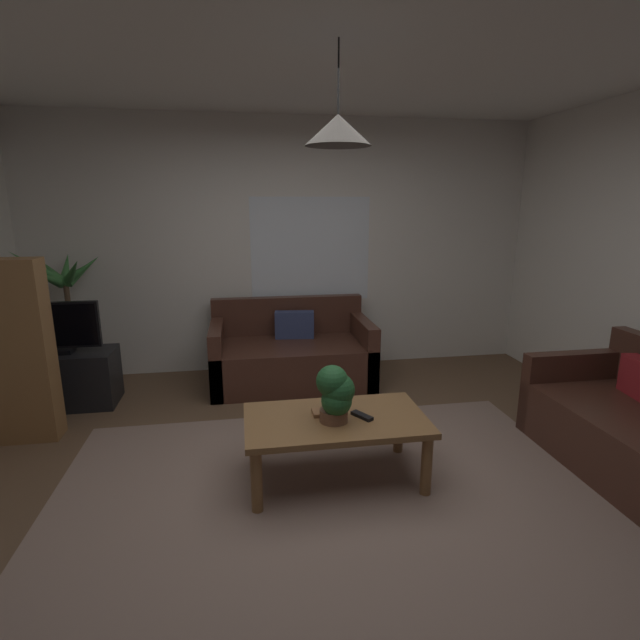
{
  "coord_description": "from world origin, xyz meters",
  "views": [
    {
      "loc": [
        -0.49,
        -2.66,
        1.79
      ],
      "look_at": [
        0.0,
        0.3,
        1.05
      ],
      "focal_mm": 26.89,
      "sensor_mm": 36.0,
      "label": 1
    }
  ],
  "objects_px": {
    "book_on_table_0": "(324,412)",
    "pendant_lamp": "(338,130)",
    "tv": "(56,327)",
    "bookshelf_corner": "(0,353)",
    "coffee_table": "(336,426)",
    "potted_plant_on_table": "(336,393)",
    "remote_on_table_0": "(362,416)",
    "couch_under_window": "(291,356)",
    "potted_palm_corner": "(70,325)",
    "tv_stand": "(64,379)"
  },
  "relations": [
    {
      "from": "book_on_table_0",
      "to": "pendant_lamp",
      "type": "relative_size",
      "value": 0.27
    },
    {
      "from": "tv",
      "to": "bookshelf_corner",
      "type": "relative_size",
      "value": 0.52
    },
    {
      "from": "coffee_table",
      "to": "pendant_lamp",
      "type": "relative_size",
      "value": 2.12
    },
    {
      "from": "potted_plant_on_table",
      "to": "remote_on_table_0",
      "type": "bearing_deg",
      "value": 10.62
    },
    {
      "from": "remote_on_table_0",
      "to": "bookshelf_corner",
      "type": "relative_size",
      "value": 0.11
    },
    {
      "from": "potted_plant_on_table",
      "to": "bookshelf_corner",
      "type": "relative_size",
      "value": 0.27
    },
    {
      "from": "couch_under_window",
      "to": "tv",
      "type": "bearing_deg",
      "value": -172.51
    },
    {
      "from": "book_on_table_0",
      "to": "potted_plant_on_table",
      "type": "bearing_deg",
      "value": -66.77
    },
    {
      "from": "tv",
      "to": "potted_palm_corner",
      "type": "relative_size",
      "value": 0.51
    },
    {
      "from": "bookshelf_corner",
      "to": "pendant_lamp",
      "type": "relative_size",
      "value": 2.54
    },
    {
      "from": "couch_under_window",
      "to": "pendant_lamp",
      "type": "height_order",
      "value": "pendant_lamp"
    },
    {
      "from": "pendant_lamp",
      "to": "couch_under_window",
      "type": "bearing_deg",
      "value": 93.01
    },
    {
      "from": "bookshelf_corner",
      "to": "potted_plant_on_table",
      "type": "bearing_deg",
      "value": -23.06
    },
    {
      "from": "book_on_table_0",
      "to": "pendant_lamp",
      "type": "bearing_deg",
      "value": -41.96
    },
    {
      "from": "tv_stand",
      "to": "potted_palm_corner",
      "type": "bearing_deg",
      "value": 94.66
    },
    {
      "from": "couch_under_window",
      "to": "potted_palm_corner",
      "type": "bearing_deg",
      "value": 175.47
    },
    {
      "from": "coffee_table",
      "to": "potted_palm_corner",
      "type": "relative_size",
      "value": 0.82
    },
    {
      "from": "coffee_table",
      "to": "bookshelf_corner",
      "type": "relative_size",
      "value": 0.84
    },
    {
      "from": "tv",
      "to": "bookshelf_corner",
      "type": "bearing_deg",
      "value": -107.06
    },
    {
      "from": "couch_under_window",
      "to": "potted_plant_on_table",
      "type": "bearing_deg",
      "value": -87.54
    },
    {
      "from": "bookshelf_corner",
      "to": "coffee_table",
      "type": "bearing_deg",
      "value": -21.63
    },
    {
      "from": "coffee_table",
      "to": "potted_plant_on_table",
      "type": "xyz_separation_m",
      "value": [
        -0.01,
        -0.06,
        0.26
      ]
    },
    {
      "from": "couch_under_window",
      "to": "potted_plant_on_table",
      "type": "height_order",
      "value": "couch_under_window"
    },
    {
      "from": "coffee_table",
      "to": "tv_stand",
      "type": "bearing_deg",
      "value": 144.31
    },
    {
      "from": "book_on_table_0",
      "to": "potted_palm_corner",
      "type": "relative_size",
      "value": 0.1
    },
    {
      "from": "tv",
      "to": "bookshelf_corner",
      "type": "xyz_separation_m",
      "value": [
        -0.19,
        -0.6,
        -0.03
      ]
    },
    {
      "from": "remote_on_table_0",
      "to": "pendant_lamp",
      "type": "relative_size",
      "value": 0.29
    },
    {
      "from": "couch_under_window",
      "to": "tv_stand",
      "type": "distance_m",
      "value": 2.09
    },
    {
      "from": "bookshelf_corner",
      "to": "tv_stand",
      "type": "bearing_deg",
      "value": 73.49
    },
    {
      "from": "remote_on_table_0",
      "to": "potted_palm_corner",
      "type": "height_order",
      "value": "potted_palm_corner"
    },
    {
      "from": "remote_on_table_0",
      "to": "tv_stand",
      "type": "height_order",
      "value": "tv_stand"
    },
    {
      "from": "tv_stand",
      "to": "tv",
      "type": "distance_m",
      "value": 0.48
    },
    {
      "from": "coffee_table",
      "to": "tv",
      "type": "relative_size",
      "value": 1.61
    },
    {
      "from": "tv",
      "to": "tv_stand",
      "type": "bearing_deg",
      "value": 90.0
    },
    {
      "from": "couch_under_window",
      "to": "coffee_table",
      "type": "relative_size",
      "value": 1.35
    },
    {
      "from": "coffee_table",
      "to": "potted_plant_on_table",
      "type": "bearing_deg",
      "value": -103.16
    },
    {
      "from": "tv_stand",
      "to": "tv",
      "type": "height_order",
      "value": "tv"
    },
    {
      "from": "bookshelf_corner",
      "to": "pendant_lamp",
      "type": "xyz_separation_m",
      "value": [
        2.36,
        -0.94,
        1.48
      ]
    },
    {
      "from": "book_on_table_0",
      "to": "pendant_lamp",
      "type": "distance_m",
      "value": 1.73
    },
    {
      "from": "tv",
      "to": "bookshelf_corner",
      "type": "height_order",
      "value": "bookshelf_corner"
    },
    {
      "from": "pendant_lamp",
      "to": "tv_stand",
      "type": "bearing_deg",
      "value": 144.31
    },
    {
      "from": "tv",
      "to": "potted_palm_corner",
      "type": "height_order",
      "value": "potted_palm_corner"
    },
    {
      "from": "tv_stand",
      "to": "bookshelf_corner",
      "type": "height_order",
      "value": "bookshelf_corner"
    },
    {
      "from": "tv",
      "to": "potted_palm_corner",
      "type": "distance_m",
      "value": 0.45
    },
    {
      "from": "tv",
      "to": "potted_plant_on_table",
      "type": "bearing_deg",
      "value": -36.58
    },
    {
      "from": "book_on_table_0",
      "to": "tv_stand",
      "type": "bearing_deg",
      "value": 144.53
    },
    {
      "from": "coffee_table",
      "to": "couch_under_window",
      "type": "bearing_deg",
      "value": 93.01
    },
    {
      "from": "coffee_table",
      "to": "potted_palm_corner",
      "type": "height_order",
      "value": "potted_palm_corner"
    },
    {
      "from": "book_on_table_0",
      "to": "bookshelf_corner",
      "type": "height_order",
      "value": "bookshelf_corner"
    },
    {
      "from": "tv",
      "to": "pendant_lamp",
      "type": "bearing_deg",
      "value": -35.32
    }
  ]
}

